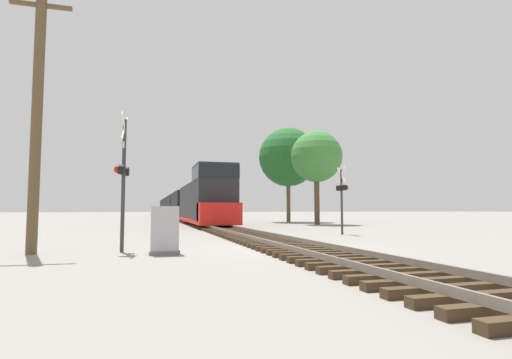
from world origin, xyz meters
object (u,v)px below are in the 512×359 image
at_px(crossing_signal_near, 123,174).
at_px(utility_pole, 37,114).
at_px(freight_train, 178,206).
at_px(crossing_signal_far, 342,192).
at_px(tree_mid_background, 288,157).
at_px(relay_cabinet, 165,231).
at_px(tree_far_right, 316,157).

height_order(crossing_signal_near, utility_pole, utility_pole).
distance_m(freight_train, utility_pole, 49.89).
xyz_separation_m(crossing_signal_far, tree_mid_background, (4.50, 20.72, 4.65)).
xyz_separation_m(freight_train, crossing_signal_far, (5.46, -43.20, 0.41)).
bearing_deg(crossing_signal_far, tree_mid_background, -11.15).
bearing_deg(relay_cabinet, utility_pole, 163.41).
relative_size(relay_cabinet, tree_far_right, 0.17).
distance_m(crossing_signal_near, relay_cabinet, 2.42).
relative_size(freight_train, tree_far_right, 9.04).
xyz_separation_m(freight_train, tree_mid_background, (9.96, -22.49, 5.06)).
height_order(utility_pole, tree_far_right, tree_far_right).
height_order(relay_cabinet, tree_mid_background, tree_mid_background).
bearing_deg(utility_pole, relay_cabinet, -16.59).
bearing_deg(tree_far_right, crossing_signal_far, -108.76).
xyz_separation_m(relay_cabinet, tree_mid_background, (14.18, 27.84, 6.25)).
bearing_deg(tree_far_right, relay_cabinet, -124.56).
relative_size(freight_train, relay_cabinet, 52.90).
bearing_deg(tree_far_right, crossing_signal_near, -128.30).
distance_m(crossing_signal_near, tree_mid_background, 31.29).
xyz_separation_m(crossing_signal_near, tree_mid_background, (15.48, 26.83, 4.48)).
bearing_deg(freight_train, crossing_signal_far, -82.79).
bearing_deg(tree_mid_background, crossing_signal_far, -102.26).
bearing_deg(tree_mid_background, tree_far_right, -88.89).
height_order(tree_far_right, tree_mid_background, tree_mid_background).
bearing_deg(tree_far_right, freight_train, 108.88).
xyz_separation_m(utility_pole, tree_far_right, (18.20, 19.63, 1.80)).
bearing_deg(utility_pole, freight_train, 80.65).
bearing_deg(crossing_signal_far, crossing_signal_near, 120.23).
bearing_deg(utility_pole, crossing_signal_near, -3.18).
relative_size(crossing_signal_near, relay_cabinet, 3.06).
xyz_separation_m(relay_cabinet, tree_far_right, (14.31, 20.78, 5.40)).
relative_size(crossing_signal_far, utility_pole, 0.44).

